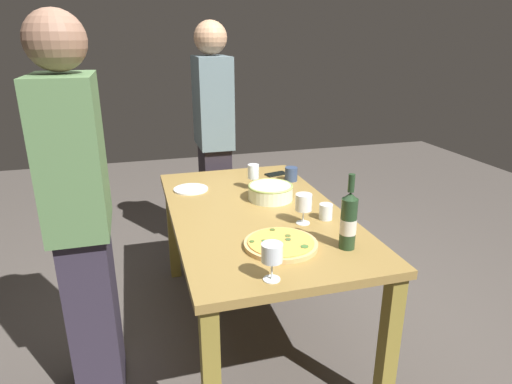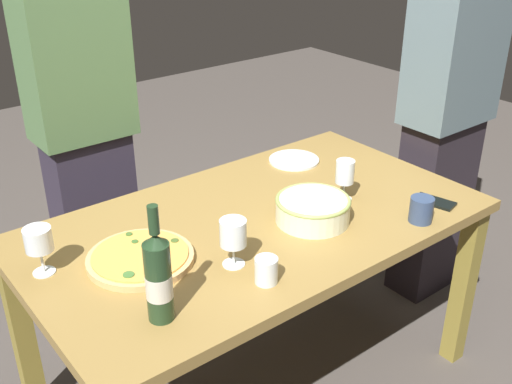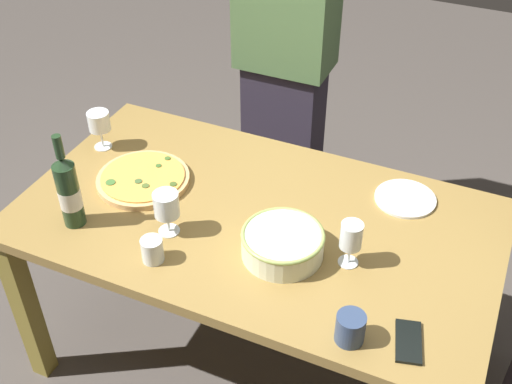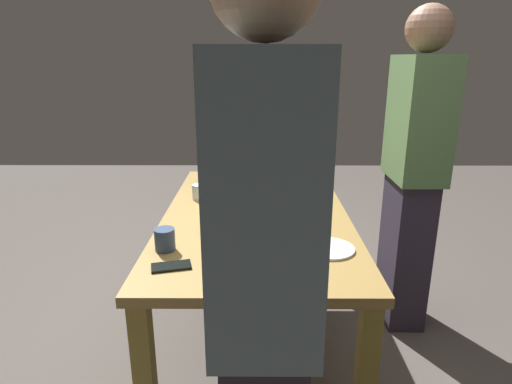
{
  "view_description": "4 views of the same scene",
  "coord_description": "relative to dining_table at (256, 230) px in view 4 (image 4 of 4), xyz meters",
  "views": [
    {
      "loc": [
        -2.11,
        0.6,
        1.64
      ],
      "look_at": [
        0.0,
        0.0,
        0.86
      ],
      "focal_mm": 30.71,
      "sensor_mm": 36.0,
      "label": 1
    },
    {
      "loc": [
        -1.15,
        -1.47,
        1.8
      ],
      "look_at": [
        0.0,
        0.0,
        0.86
      ],
      "focal_mm": 43.06,
      "sensor_mm": 36.0,
      "label": 2
    },
    {
      "loc": [
        0.66,
        -1.49,
        2.16
      ],
      "look_at": [
        0.0,
        0.0,
        0.86
      ],
      "focal_mm": 45.22,
      "sensor_mm": 36.0,
      "label": 3
    },
    {
      "loc": [
        2.01,
        0.01,
        1.49
      ],
      "look_at": [
        0.0,
        0.0,
        0.86
      ],
      "focal_mm": 30.17,
      "sensor_mm": 36.0,
      "label": 4
    }
  ],
  "objects": [
    {
      "name": "ground_plane",
      "position": [
        0.0,
        0.0,
        -0.66
      ],
      "size": [
        8.0,
        8.0,
        0.0
      ],
      "primitive_type": "plane",
      "color": "#4F4843"
    },
    {
      "name": "dining_table",
      "position": [
        0.0,
        0.0,
        0.0
      ],
      "size": [
        1.6,
        0.9,
        0.75
      ],
      "color": "olive",
      "rests_on": "ground"
    },
    {
      "name": "pizza",
      "position": [
        -0.45,
        0.01,
        0.11
      ],
      "size": [
        0.33,
        0.33,
        0.03
      ],
      "color": "#E2AD6C",
      "rests_on": "dining_table"
    },
    {
      "name": "serving_bowl",
      "position": [
        0.15,
        -0.13,
        0.14
      ],
      "size": [
        0.26,
        0.26,
        0.09
      ],
      "color": "#E4EAC7",
      "rests_on": "dining_table"
    },
    {
      "name": "wine_bottle",
      "position": [
        -0.53,
        -0.27,
        0.23
      ],
      "size": [
        0.07,
        0.07,
        0.34
      ],
      "color": "#213B21",
      "rests_on": "dining_table"
    },
    {
      "name": "wine_glass_near_pizza",
      "position": [
        -0.23,
        -0.18,
        0.2
      ],
      "size": [
        0.08,
        0.08,
        0.16
      ],
      "color": "white",
      "rests_on": "dining_table"
    },
    {
      "name": "wine_glass_by_bottle",
      "position": [
        -0.7,
        0.14,
        0.21
      ],
      "size": [
        0.08,
        0.08,
        0.15
      ],
      "color": "white",
      "rests_on": "dining_table"
    },
    {
      "name": "wine_glass_far_left",
      "position": [
        0.35,
        -0.08,
        0.2
      ],
      "size": [
        0.07,
        0.07,
        0.16
      ],
      "color": "white",
      "rests_on": "dining_table"
    },
    {
      "name": "cup_amber",
      "position": [
        -0.21,
        -0.31,
        0.13
      ],
      "size": [
        0.07,
        0.07,
        0.08
      ],
      "primitive_type": "cylinder",
      "color": "white",
      "rests_on": "dining_table"
    },
    {
      "name": "cup_ceramic",
      "position": [
        0.44,
        -0.36,
        0.14
      ],
      "size": [
        0.08,
        0.08,
        0.09
      ],
      "primitive_type": "cylinder",
      "color": "navy",
      "rests_on": "dining_table"
    },
    {
      "name": "side_plate",
      "position": [
        0.43,
        0.29,
        0.1
      ],
      "size": [
        0.21,
        0.21,
        0.01
      ],
      "primitive_type": "cylinder",
      "color": "white",
      "rests_on": "dining_table"
    },
    {
      "name": "cell_phone",
      "position": [
        0.59,
        -0.31,
        0.1
      ],
      "size": [
        0.1,
        0.16,
        0.01
      ],
      "primitive_type": "cube",
      "rotation": [
        0.0,
        0.0,
        0.25
      ],
      "color": "black",
      "rests_on": "dining_table"
    },
    {
      "name": "person_host",
      "position": [
        1.08,
        0.02,
        0.24
      ],
      "size": [
        0.4,
        0.24,
        1.75
      ],
      "rotation": [
        0.0,
        0.0,
        -3.12
      ],
      "color": "#282128",
      "rests_on": "ground"
    },
    {
      "name": "person_guest_left",
      "position": [
        -0.24,
        0.85,
        0.24
      ],
      "size": [
        0.4,
        0.24,
        1.74
      ],
      "rotation": [
        0.0,
        0.0,
        -1.29
      ],
      "color": "#2F2838",
      "rests_on": "ground"
    }
  ]
}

